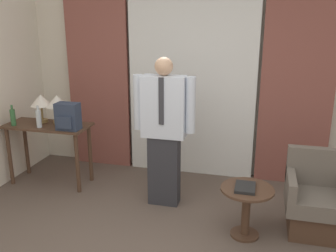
{
  "coord_description": "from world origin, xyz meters",
  "views": [
    {
      "loc": [
        0.91,
        -2.3,
        2.15
      ],
      "look_at": [
        -0.04,
        1.41,
        1.0
      ],
      "focal_mm": 40.0,
      "sensor_mm": 36.0,
      "label": 1
    }
  ],
  "objects_px": {
    "table_lamp_right": "(57,102)",
    "book": "(245,187)",
    "side_table": "(246,204)",
    "bottle_by_lamp": "(13,117)",
    "desk": "(48,135)",
    "backpack": "(68,117)",
    "table_lamp_left": "(41,101)",
    "bottle_near_edge": "(39,119)",
    "armchair": "(317,203)",
    "person": "(164,128)"
  },
  "relations": [
    {
      "from": "bottle_near_edge",
      "to": "armchair",
      "type": "xyz_separation_m",
      "value": [
        3.26,
        -0.25,
        -0.59
      ]
    },
    {
      "from": "armchair",
      "to": "side_table",
      "type": "relative_size",
      "value": 1.6
    },
    {
      "from": "table_lamp_left",
      "to": "desk",
      "type": "bearing_deg",
      "value": -35.81
    },
    {
      "from": "desk",
      "to": "bottle_by_lamp",
      "type": "bearing_deg",
      "value": -160.57
    },
    {
      "from": "side_table",
      "to": "bottle_near_edge",
      "type": "bearing_deg",
      "value": 168.72
    },
    {
      "from": "person",
      "to": "armchair",
      "type": "distance_m",
      "value": 1.77
    },
    {
      "from": "bottle_near_edge",
      "to": "bottle_by_lamp",
      "type": "relative_size",
      "value": 1.04
    },
    {
      "from": "armchair",
      "to": "side_table",
      "type": "bearing_deg",
      "value": -159.23
    },
    {
      "from": "armchair",
      "to": "side_table",
      "type": "distance_m",
      "value": 0.73
    },
    {
      "from": "backpack",
      "to": "book",
      "type": "bearing_deg",
      "value": -14.06
    },
    {
      "from": "desk",
      "to": "bottle_near_edge",
      "type": "height_order",
      "value": "bottle_near_edge"
    },
    {
      "from": "desk",
      "to": "armchair",
      "type": "height_order",
      "value": "armchair"
    },
    {
      "from": "bottle_near_edge",
      "to": "book",
      "type": "height_order",
      "value": "bottle_near_edge"
    },
    {
      "from": "side_table",
      "to": "bottle_by_lamp",
      "type": "bearing_deg",
      "value": 170.15
    },
    {
      "from": "person",
      "to": "side_table",
      "type": "distance_m",
      "value": 1.21
    },
    {
      "from": "person",
      "to": "book",
      "type": "relative_size",
      "value": 6.58
    },
    {
      "from": "table_lamp_right",
      "to": "book",
      "type": "height_order",
      "value": "table_lamp_right"
    },
    {
      "from": "desk",
      "to": "backpack",
      "type": "bearing_deg",
      "value": -19.14
    },
    {
      "from": "table_lamp_right",
      "to": "table_lamp_left",
      "type": "bearing_deg",
      "value": 180.0
    },
    {
      "from": "backpack",
      "to": "person",
      "type": "xyz_separation_m",
      "value": [
        1.21,
        -0.05,
        -0.04
      ]
    },
    {
      "from": "backpack",
      "to": "book",
      "type": "relative_size",
      "value": 1.27
    },
    {
      "from": "backpack",
      "to": "armchair",
      "type": "height_order",
      "value": "backpack"
    },
    {
      "from": "desk",
      "to": "side_table",
      "type": "relative_size",
      "value": 2.06
    },
    {
      "from": "side_table",
      "to": "backpack",
      "type": "bearing_deg",
      "value": 166.58
    },
    {
      "from": "bottle_by_lamp",
      "to": "armchair",
      "type": "height_order",
      "value": "bottle_by_lamp"
    },
    {
      "from": "armchair",
      "to": "table_lamp_right",
      "type": "bearing_deg",
      "value": 171.41
    },
    {
      "from": "table_lamp_right",
      "to": "bottle_by_lamp",
      "type": "distance_m",
      "value": 0.58
    },
    {
      "from": "table_lamp_right",
      "to": "bottle_near_edge",
      "type": "relative_size",
      "value": 1.34
    },
    {
      "from": "backpack",
      "to": "person",
      "type": "distance_m",
      "value": 1.22
    },
    {
      "from": "bottle_by_lamp",
      "to": "armchair",
      "type": "bearing_deg",
      "value": -3.95
    },
    {
      "from": "bottle_by_lamp",
      "to": "person",
      "type": "relative_size",
      "value": 0.15
    },
    {
      "from": "table_lamp_left",
      "to": "armchair",
      "type": "distance_m",
      "value": 3.46
    },
    {
      "from": "book",
      "to": "bottle_near_edge",
      "type": "bearing_deg",
      "value": 168.19
    },
    {
      "from": "desk",
      "to": "bottle_by_lamp",
      "type": "xyz_separation_m",
      "value": [
        -0.39,
        -0.14,
        0.26
      ]
    },
    {
      "from": "table_lamp_right",
      "to": "person",
      "type": "relative_size",
      "value": 0.22
    },
    {
      "from": "bottle_near_edge",
      "to": "armchair",
      "type": "height_order",
      "value": "bottle_near_edge"
    },
    {
      "from": "table_lamp_left",
      "to": "person",
      "type": "relative_size",
      "value": 0.22
    },
    {
      "from": "person",
      "to": "armchair",
      "type": "relative_size",
      "value": 2.05
    },
    {
      "from": "bottle_near_edge",
      "to": "side_table",
      "type": "xyz_separation_m",
      "value": [
        2.57,
        -0.51,
        -0.55
      ]
    },
    {
      "from": "desk",
      "to": "book",
      "type": "relative_size",
      "value": 4.15
    },
    {
      "from": "table_lamp_right",
      "to": "book",
      "type": "bearing_deg",
      "value": -17.31
    },
    {
      "from": "desk",
      "to": "person",
      "type": "distance_m",
      "value": 1.62
    },
    {
      "from": "person",
      "to": "bottle_near_edge",
      "type": "bearing_deg",
      "value": 178.46
    },
    {
      "from": "bottle_near_edge",
      "to": "bottle_by_lamp",
      "type": "distance_m",
      "value": 0.37
    },
    {
      "from": "table_lamp_left",
      "to": "bottle_near_edge",
      "type": "xyz_separation_m",
      "value": [
        0.09,
        -0.22,
        -0.16
      ]
    },
    {
      "from": "book",
      "to": "table_lamp_left",
      "type": "bearing_deg",
      "value": 164.12
    },
    {
      "from": "desk",
      "to": "side_table",
      "type": "height_order",
      "value": "desk"
    },
    {
      "from": "desk",
      "to": "table_lamp_right",
      "type": "bearing_deg",
      "value": 35.81
    },
    {
      "from": "table_lamp_right",
      "to": "armchair",
      "type": "xyz_separation_m",
      "value": [
        3.12,
        -0.47,
        -0.75
      ]
    },
    {
      "from": "bottle_near_edge",
      "to": "backpack",
      "type": "bearing_deg",
      "value": 0.88
    }
  ]
}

